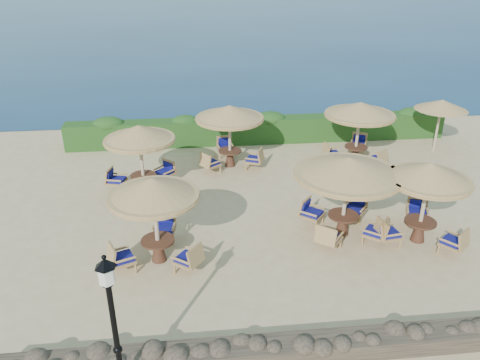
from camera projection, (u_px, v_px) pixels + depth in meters
ground at (289, 216)px, 16.08m from camera, size 120.00×120.00×0.00m
sea at (206, 11)px, 78.94m from camera, size 160.00×160.00×0.00m
hedge at (259, 130)px, 22.29m from camera, size 18.00×0.90×1.20m
stone_wall at (345, 345)px, 10.42m from camera, size 15.00×0.65×0.44m
lamp_post at (116, 336)px, 8.84m from camera, size 0.44×0.44×3.31m
extra_parasol at (442, 105)px, 20.57m from camera, size 2.30×2.30×2.41m
cafe_set_0 at (154, 204)px, 12.92m from camera, size 2.75×2.72×2.65m
cafe_set_1 at (347, 179)px, 14.20m from camera, size 3.33×3.33×2.65m
cafe_set_2 at (427, 188)px, 13.89m from camera, size 2.69×2.75×2.65m
cafe_set_3 at (140, 146)px, 16.92m from camera, size 2.74×2.74×2.65m
cafe_set_4 at (230, 123)px, 19.14m from camera, size 2.85×2.85×2.65m
cafe_set_5 at (359, 119)px, 19.54m from camera, size 2.96×2.96×2.65m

